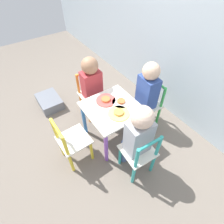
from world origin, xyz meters
TOP-DOWN VIEW (x-y plane):
  - ground_plane at (0.00, 0.00)m, footprint 6.00×6.00m
  - kids_table at (0.00, 0.00)m, footprint 0.48×0.48m
  - chair_orange at (-0.45, 0.02)m, footprint 0.27×0.27m
  - chair_green at (0.04, 0.45)m, footprint 0.28×0.28m
  - chair_teal at (0.45, -0.03)m, footprint 0.28×0.28m
  - chair_yellow at (0.01, -0.45)m, footprint 0.27×0.27m
  - child_left at (-0.39, 0.02)m, footprint 0.22×0.21m
  - child_back at (0.04, 0.39)m, footprint 0.21×0.22m
  - child_right at (0.39, -0.02)m, footprint 0.22×0.21m
  - plate_left at (-0.10, 0.00)m, footprint 0.19×0.19m
  - plate_back at (0.00, 0.10)m, footprint 0.17×0.17m
  - plate_right at (0.10, 0.00)m, footprint 0.19×0.19m
  - storage_bin at (-0.86, -0.38)m, footprint 0.36×0.25m

SIDE VIEW (x-z plane):
  - ground_plane at x=0.00m, z-range 0.00..0.00m
  - storage_bin at x=-0.86m, z-range 0.00..0.12m
  - chair_orange at x=-0.45m, z-range 0.00..0.53m
  - chair_green at x=0.04m, z-range 0.00..0.53m
  - chair_teal at x=0.45m, z-range 0.00..0.53m
  - chair_yellow at x=0.01m, z-range 0.00..0.53m
  - kids_table at x=0.00m, z-range 0.14..0.59m
  - plate_back at x=0.00m, z-range 0.44..0.47m
  - plate_left at x=-0.10m, z-range 0.44..0.47m
  - plate_right at x=0.10m, z-range 0.44..0.47m
  - child_left at x=-0.39m, z-range 0.08..0.84m
  - child_right at x=0.39m, z-range 0.08..0.86m
  - child_back at x=0.04m, z-range 0.08..0.87m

